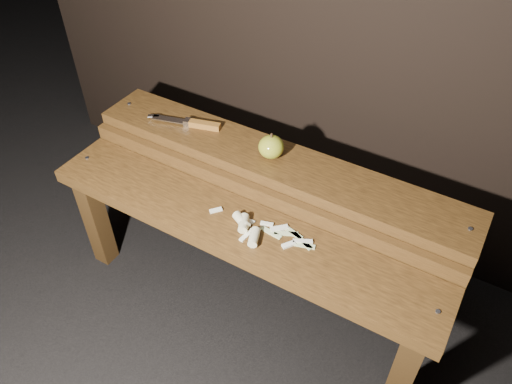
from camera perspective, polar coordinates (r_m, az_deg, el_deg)
The scene contains 6 objects.
ground at distance 1.73m, azimuth -1.04°, elevation -12.19°, with size 60.00×60.00×0.00m, color black.
bench_front_tier at distance 1.42m, azimuth -2.51°, elevation -5.72°, with size 1.20×0.20×0.42m.
bench_rear_tier at distance 1.52m, azimuth 2.04°, elevation 1.33°, with size 1.20×0.21×0.50m.
apple at distance 1.45m, azimuth 1.75°, elevation 5.18°, with size 0.08×0.08×0.08m.
knife at distance 1.59m, azimuth -6.94°, elevation 7.77°, with size 0.24×0.08×0.02m.
apple_scraps at distance 1.35m, azimuth -0.15°, elevation -4.20°, with size 0.32×0.12×0.03m.
Camera 1 is at (0.53, -0.84, 1.42)m, focal length 35.00 mm.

